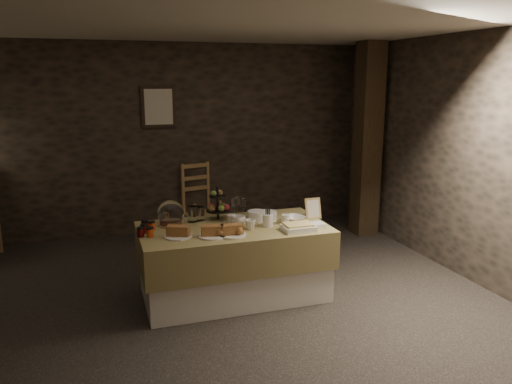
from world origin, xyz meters
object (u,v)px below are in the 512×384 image
object	(u,v)px
chair	(201,202)
buffet_table	(234,256)
timber_column	(367,141)
fruit_stand	(218,207)

from	to	relation	value
chair	buffet_table	bearing A→B (deg)	-107.69
buffet_table	timber_column	xyz separation A→B (m)	(2.28, 1.45, 0.89)
buffet_table	chair	world-z (taller)	chair
buffet_table	fruit_stand	xyz separation A→B (m)	(-0.08, 0.30, 0.44)
timber_column	fruit_stand	distance (m)	2.66
buffet_table	chair	distance (m)	2.24
timber_column	fruit_stand	bearing A→B (deg)	-154.05
timber_column	fruit_stand	size ratio (longest dim) A/B	7.63
chair	fruit_stand	xyz separation A→B (m)	(-0.21, -1.94, 0.42)
buffet_table	timber_column	distance (m)	2.85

